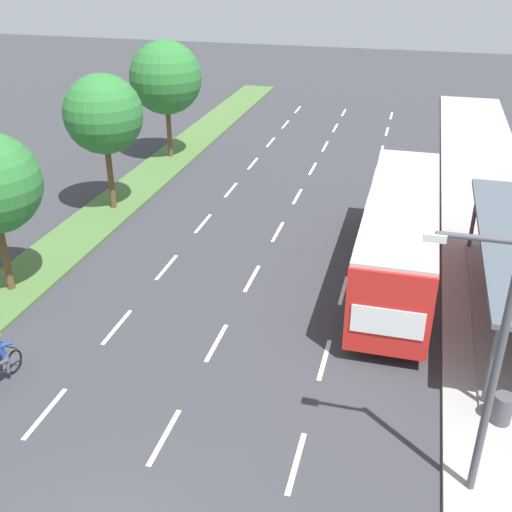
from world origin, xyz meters
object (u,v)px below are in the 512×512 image
at_px(bus, 400,230).
at_px(median_tree_third, 103,114).
at_px(trash_bin, 502,409).
at_px(streetlight, 490,355).
at_px(median_tree_fourth, 166,78).
at_px(cyclist, 0,361).

xyz_separation_m(bus, median_tree_third, (-13.42, 3.54, 2.51)).
bearing_deg(trash_bin, streetlight, -112.39).
distance_m(streetlight, trash_bin, 4.28).
distance_m(bus, trash_bin, 8.13).
bearing_deg(median_tree_fourth, cyclist, -81.44).
height_order(bus, cyclist, bus).
distance_m(cyclist, median_tree_third, 13.53).
distance_m(median_tree_fourth, trash_bin, 25.66).
bearing_deg(median_tree_third, trash_bin, -33.17).
bearing_deg(cyclist, streetlight, -3.07).
bearing_deg(cyclist, bus, 40.76).
relative_size(bus, trash_bin, 13.28).
relative_size(median_tree_fourth, trash_bin, 7.72).
bearing_deg(streetlight, cyclist, 176.93).
bearing_deg(streetlight, median_tree_third, 139.39).
height_order(median_tree_fourth, trash_bin, median_tree_fourth).
bearing_deg(bus, streetlight, -77.55).
distance_m(bus, median_tree_third, 14.11).
bearing_deg(trash_bin, median_tree_fourth, 131.89).
xyz_separation_m(median_tree_fourth, trash_bin, (16.92, -18.86, -4.08)).
relative_size(bus, median_tree_third, 1.81).
height_order(median_tree_fourth, streetlight, median_tree_fourth).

